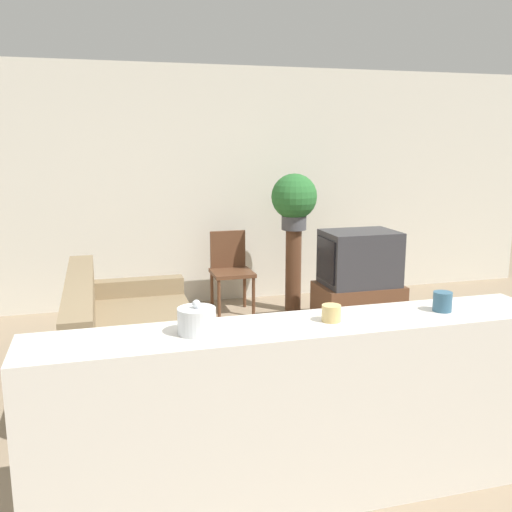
{
  "coord_description": "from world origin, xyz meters",
  "views": [
    {
      "loc": [
        -0.96,
        -3.06,
        1.88
      ],
      "look_at": [
        0.41,
        1.8,
        0.85
      ],
      "focal_mm": 40.0,
      "sensor_mm": 36.0,
      "label": 1
    }
  ],
  "objects_px": {
    "potted_plant": "(294,199)",
    "decorative_bowl": "(197,320)",
    "television": "(359,258)",
    "wooden_chair": "(231,267)",
    "couch": "(131,349)"
  },
  "relations": [
    {
      "from": "television",
      "to": "decorative_bowl",
      "type": "relative_size",
      "value": 3.93
    },
    {
      "from": "wooden_chair",
      "to": "couch",
      "type": "bearing_deg",
      "value": -124.87
    },
    {
      "from": "couch",
      "to": "decorative_bowl",
      "type": "height_order",
      "value": "decorative_bowl"
    },
    {
      "from": "television",
      "to": "decorative_bowl",
      "type": "bearing_deg",
      "value": -129.75
    },
    {
      "from": "potted_plant",
      "to": "decorative_bowl",
      "type": "relative_size",
      "value": 3.32
    },
    {
      "from": "wooden_chair",
      "to": "decorative_bowl",
      "type": "relative_size",
      "value": 4.83
    },
    {
      "from": "potted_plant",
      "to": "couch",
      "type": "bearing_deg",
      "value": -140.35
    },
    {
      "from": "wooden_chair",
      "to": "potted_plant",
      "type": "bearing_deg",
      "value": -13.47
    },
    {
      "from": "potted_plant",
      "to": "wooden_chair",
      "type": "bearing_deg",
      "value": 166.53
    },
    {
      "from": "wooden_chair",
      "to": "potted_plant",
      "type": "distance_m",
      "value": 1.02
    },
    {
      "from": "couch",
      "to": "decorative_bowl",
      "type": "distance_m",
      "value": 1.86
    },
    {
      "from": "potted_plant",
      "to": "decorative_bowl",
      "type": "bearing_deg",
      "value": -116.78
    },
    {
      "from": "television",
      "to": "potted_plant",
      "type": "height_order",
      "value": "potted_plant"
    },
    {
      "from": "couch",
      "to": "potted_plant",
      "type": "distance_m",
      "value": 2.61
    },
    {
      "from": "couch",
      "to": "potted_plant",
      "type": "bearing_deg",
      "value": 39.65
    }
  ]
}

